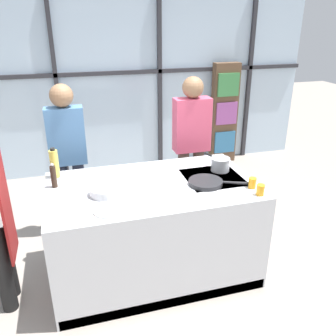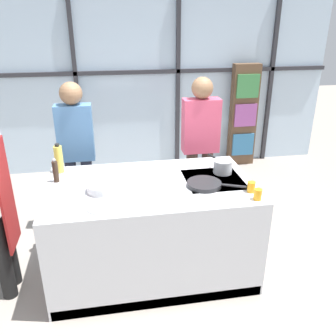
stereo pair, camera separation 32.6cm
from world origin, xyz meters
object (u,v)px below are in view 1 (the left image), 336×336
(oil_bottle, at_px, (54,164))
(juice_glass_near, at_px, (260,190))
(saucepan, at_px, (220,164))
(mixing_bowl, at_px, (105,190))
(pepper_grinder, at_px, (54,176))
(juice_glass_far, at_px, (252,183))
(spectator_far_left, at_px, (68,151))
(spectator_center_left, at_px, (191,140))
(white_plate, at_px, (109,210))
(frying_pan, at_px, (206,182))

(oil_bottle, xyz_separation_m, juice_glass_near, (1.65, -0.85, -0.09))
(saucepan, distance_m, juice_glass_near, 0.58)
(mixing_bowl, distance_m, pepper_grinder, 0.49)
(juice_glass_far, bearing_deg, oil_bottle, 156.64)
(pepper_grinder, bearing_deg, saucepan, -2.45)
(saucepan, distance_m, oil_bottle, 1.56)
(saucepan, distance_m, juice_glass_far, 0.45)
(spectator_far_left, distance_m, saucepan, 1.62)
(juice_glass_near, xyz_separation_m, juice_glass_far, (0.00, 0.14, 0.00))
(spectator_far_left, xyz_separation_m, pepper_grinder, (-0.14, -0.73, 0.04))
(pepper_grinder, height_order, juice_glass_far, pepper_grinder)
(spectator_center_left, height_order, white_plate, spectator_center_left)
(frying_pan, distance_m, white_plate, 0.93)
(white_plate, relative_size, juice_glass_far, 2.59)
(oil_bottle, relative_size, pepper_grinder, 1.27)
(saucepan, bearing_deg, frying_pan, -133.48)
(frying_pan, distance_m, saucepan, 0.35)
(spectator_far_left, relative_size, mixing_bowl, 6.50)
(oil_bottle, bearing_deg, mixing_bowl, -50.40)
(frying_pan, bearing_deg, juice_glass_near, -41.38)
(pepper_grinder, xyz_separation_m, juice_glass_far, (1.66, -0.50, -0.06))
(mixing_bowl, relative_size, oil_bottle, 0.91)
(white_plate, bearing_deg, juice_glass_near, -3.67)
(saucepan, relative_size, mixing_bowl, 1.27)
(frying_pan, height_order, pepper_grinder, pepper_grinder)
(pepper_grinder, height_order, juice_glass_near, pepper_grinder)
(mixing_bowl, relative_size, juice_glass_far, 2.79)
(spectator_far_left, relative_size, juice_glass_far, 18.12)
(spectator_center_left, xyz_separation_m, juice_glass_far, (0.13, -1.23, -0.01))
(spectator_far_left, height_order, saucepan, spectator_far_left)
(frying_pan, xyz_separation_m, saucepan, (0.24, 0.25, 0.05))
(spectator_far_left, relative_size, juice_glass_near, 18.12)
(oil_bottle, bearing_deg, saucepan, -10.45)
(white_plate, distance_m, pepper_grinder, 0.69)
(juice_glass_near, distance_m, juice_glass_far, 0.14)
(spectator_far_left, distance_m, white_plate, 1.32)
(juice_glass_near, bearing_deg, mixing_bowl, 163.52)
(spectator_center_left, height_order, juice_glass_far, spectator_center_left)
(frying_pan, bearing_deg, spectator_far_left, 137.91)
(spectator_far_left, height_order, spectator_center_left, spectator_center_left)
(frying_pan, height_order, white_plate, frying_pan)
(oil_bottle, height_order, juice_glass_near, oil_bottle)
(white_plate, height_order, juice_glass_near, juice_glass_near)
(white_plate, distance_m, juice_glass_near, 1.26)
(juice_glass_near, height_order, juice_glass_far, same)
(mixing_bowl, height_order, oil_bottle, oil_bottle)
(spectator_center_left, xyz_separation_m, white_plate, (-1.13, -1.29, -0.05))
(spectator_far_left, xyz_separation_m, juice_glass_far, (1.53, -1.23, -0.02))
(oil_bottle, distance_m, pepper_grinder, 0.22)
(white_plate, relative_size, juice_glass_near, 2.59)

